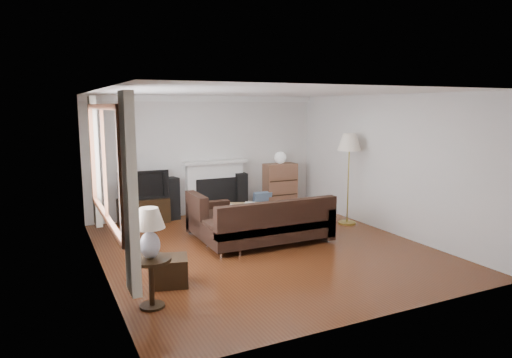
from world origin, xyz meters
name	(u,v)px	position (x,y,z in m)	size (l,w,h in m)	color
room	(264,172)	(0.00, 0.00, 1.25)	(5.10, 5.60, 2.54)	#532712
window	(104,163)	(-2.45, -0.20, 1.55)	(0.12, 2.74, 1.54)	brown
curtain_near	(130,195)	(-2.40, -1.72, 1.40)	(0.10, 0.35, 2.10)	beige
curtain_far	(95,162)	(-2.40, 1.32, 1.40)	(0.10, 0.35, 2.10)	beige
fireplace	(215,187)	(0.15, 2.64, 0.57)	(1.40, 0.26, 1.15)	white
tv_stand	(144,211)	(-1.41, 2.50, 0.24)	(0.97, 0.44, 0.49)	black
television	(143,185)	(-1.41, 2.50, 0.77)	(0.98, 0.13, 0.57)	black
speaker_left	(172,198)	(-0.83, 2.55, 0.43)	(0.24, 0.29, 0.86)	black
speaker_right	(241,192)	(0.71, 2.55, 0.43)	(0.24, 0.28, 0.85)	black
bookshelf	(280,186)	(1.67, 2.53, 0.50)	(0.73, 0.35, 1.01)	brown
globe_lamp	(280,158)	(1.67, 2.53, 1.14)	(0.27, 0.27, 0.27)	white
sectional_sofa	(269,223)	(0.16, 0.14, 0.37)	(2.31, 1.69, 0.75)	black
coffee_table	(241,217)	(0.16, 1.30, 0.22)	(1.13, 0.62, 0.44)	olive
footstool	(171,271)	(-1.77, -0.84, 0.18)	(0.43, 0.43, 0.36)	black
floor_lamp	(348,179)	(2.18, 0.70, 0.89)	(0.46, 0.46, 1.77)	#A59039
side_table	(151,283)	(-2.15, -1.41, 0.29)	(0.47, 0.47, 0.59)	black
table_lamp	(150,234)	(-2.15, -1.41, 0.88)	(0.36, 0.36, 0.58)	silver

